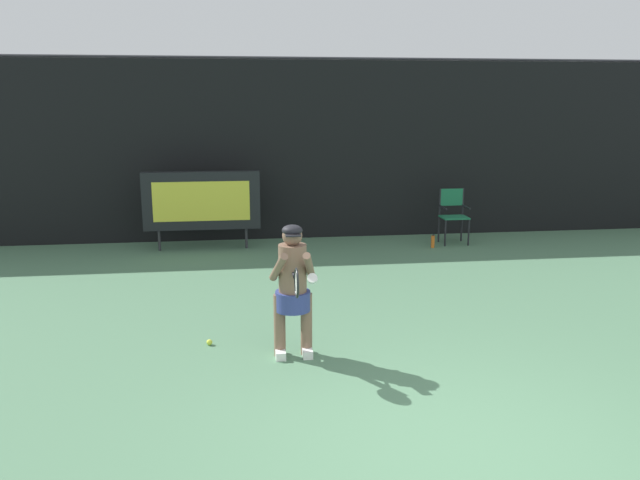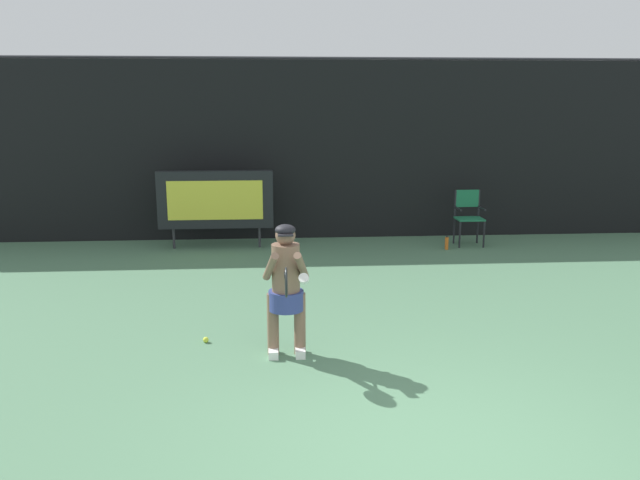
% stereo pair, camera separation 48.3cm
% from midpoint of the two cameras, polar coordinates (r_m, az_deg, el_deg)
% --- Properties ---
extents(ground, '(18.00, 22.00, 0.03)m').
position_cam_midpoint_polar(ground, '(5.37, 10.55, -19.43)').
color(ground, '#4C7656').
extents(backdrop_screen, '(18.00, 0.12, 3.66)m').
position_cam_midpoint_polar(backdrop_screen, '(13.12, -0.98, 8.05)').
color(backdrop_screen, black).
rests_on(backdrop_screen, ground).
extents(scoreboard, '(2.20, 0.21, 1.50)m').
position_cam_midpoint_polar(scoreboard, '(12.31, -11.67, 3.46)').
color(scoreboard, black).
rests_on(scoreboard, ground).
extents(umpire_chair, '(0.52, 0.44, 1.08)m').
position_cam_midpoint_polar(umpire_chair, '(12.91, 10.82, 2.42)').
color(umpire_chair, black).
rests_on(umpire_chair, ground).
extents(water_bottle, '(0.07, 0.07, 0.27)m').
position_cam_midpoint_polar(water_bottle, '(12.50, 9.00, -0.15)').
color(water_bottle, orange).
rests_on(water_bottle, ground).
extents(tennis_player, '(0.52, 0.59, 1.49)m').
position_cam_midpoint_polar(tennis_player, '(7.01, -4.43, -4.08)').
color(tennis_player, white).
rests_on(tennis_player, ground).
extents(tennis_racket, '(0.03, 0.60, 0.31)m').
position_cam_midpoint_polar(tennis_racket, '(6.50, -4.27, -3.82)').
color(tennis_racket, black).
extents(tennis_ball_loose, '(0.07, 0.07, 0.07)m').
position_cam_midpoint_polar(tennis_ball_loose, '(7.68, -11.69, -8.99)').
color(tennis_ball_loose, '#CCDB3D').
rests_on(tennis_ball_loose, ground).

